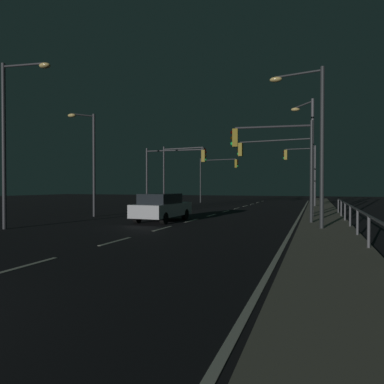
{
  "coord_description": "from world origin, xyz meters",
  "views": [
    {
      "loc": [
        6.73,
        -1.59,
        1.96
      ],
      "look_at": [
        -1.47,
        21.13,
        1.59
      ],
      "focal_mm": 32.18,
      "sensor_mm": 36.0,
      "label": 1
    }
  ],
  "objects_px": {
    "traffic_light_far_right": "(217,171)",
    "street_lamp_across_street": "(312,131)",
    "street_lamp_median": "(11,129)",
    "street_lamp_mid_block": "(90,155)",
    "traffic_light_near_right": "(173,165)",
    "traffic_light_far_left": "(275,151)",
    "traffic_light_overhead_east": "(181,164)",
    "street_lamp_corner": "(309,146)",
    "car": "(162,207)",
    "traffic_light_mid_right": "(302,164)",
    "traffic_light_mid_left": "(277,158)"
  },
  "relations": [
    {
      "from": "traffic_light_near_right",
      "to": "traffic_light_overhead_east",
      "type": "xyz_separation_m",
      "value": [
        -0.44,
        2.95,
        0.28
      ]
    },
    {
      "from": "car",
      "to": "traffic_light_mid_right",
      "type": "height_order",
      "value": "traffic_light_mid_right"
    },
    {
      "from": "traffic_light_mid_left",
      "to": "traffic_light_far_right",
      "type": "distance_m",
      "value": 17.52
    },
    {
      "from": "traffic_light_far_left",
      "to": "traffic_light_far_right",
      "type": "distance_m",
      "value": 23.35
    },
    {
      "from": "traffic_light_overhead_east",
      "to": "street_lamp_median",
      "type": "bearing_deg",
      "value": -95.62
    },
    {
      "from": "traffic_light_near_right",
      "to": "street_lamp_across_street",
      "type": "height_order",
      "value": "street_lamp_across_street"
    },
    {
      "from": "traffic_light_far_right",
      "to": "street_lamp_mid_block",
      "type": "height_order",
      "value": "street_lamp_mid_block"
    },
    {
      "from": "traffic_light_near_right",
      "to": "traffic_light_far_right",
      "type": "relative_size",
      "value": 0.96
    },
    {
      "from": "street_lamp_median",
      "to": "traffic_light_mid_right",
      "type": "bearing_deg",
      "value": 62.15
    },
    {
      "from": "street_lamp_mid_block",
      "to": "car",
      "type": "bearing_deg",
      "value": -11.8
    },
    {
      "from": "street_lamp_corner",
      "to": "traffic_light_far_left",
      "type": "bearing_deg",
      "value": -111.59
    },
    {
      "from": "traffic_light_mid_right",
      "to": "street_lamp_median",
      "type": "bearing_deg",
      "value": -117.85
    },
    {
      "from": "street_lamp_across_street",
      "to": "street_lamp_mid_block",
      "type": "distance_m",
      "value": 13.95
    },
    {
      "from": "traffic_light_mid_right",
      "to": "street_lamp_median",
      "type": "distance_m",
      "value": 25.33
    },
    {
      "from": "traffic_light_near_right",
      "to": "traffic_light_far_right",
      "type": "distance_m",
      "value": 13.8
    },
    {
      "from": "traffic_light_mid_right",
      "to": "street_lamp_median",
      "type": "xyz_separation_m",
      "value": [
        -11.83,
        -22.39,
        0.52
      ]
    },
    {
      "from": "car",
      "to": "street_lamp_across_street",
      "type": "height_order",
      "value": "street_lamp_across_street"
    },
    {
      "from": "street_lamp_corner",
      "to": "street_lamp_across_street",
      "type": "bearing_deg",
      "value": -87.58
    },
    {
      "from": "traffic_light_far_left",
      "to": "traffic_light_mid_left",
      "type": "bearing_deg",
      "value": 94.75
    },
    {
      "from": "traffic_light_overhead_east",
      "to": "traffic_light_near_right",
      "type": "bearing_deg",
      "value": -81.42
    },
    {
      "from": "traffic_light_near_right",
      "to": "street_lamp_corner",
      "type": "xyz_separation_m",
      "value": [
        10.6,
        -3.61,
        0.74
      ]
    },
    {
      "from": "car",
      "to": "traffic_light_near_right",
      "type": "distance_m",
      "value": 9.31
    },
    {
      "from": "traffic_light_near_right",
      "to": "street_lamp_median",
      "type": "relative_size",
      "value": 0.69
    },
    {
      "from": "car",
      "to": "street_lamp_corner",
      "type": "relative_size",
      "value": 0.62
    },
    {
      "from": "traffic_light_near_right",
      "to": "traffic_light_overhead_east",
      "type": "height_order",
      "value": "traffic_light_overhead_east"
    },
    {
      "from": "traffic_light_far_left",
      "to": "street_lamp_mid_block",
      "type": "bearing_deg",
      "value": 177.59
    },
    {
      "from": "traffic_light_mid_right",
      "to": "traffic_light_far_left",
      "type": "relative_size",
      "value": 1.1
    },
    {
      "from": "traffic_light_overhead_east",
      "to": "traffic_light_far_right",
      "type": "relative_size",
      "value": 1.04
    },
    {
      "from": "traffic_light_mid_right",
      "to": "street_lamp_mid_block",
      "type": "bearing_deg",
      "value": -128.73
    },
    {
      "from": "street_lamp_median",
      "to": "street_lamp_mid_block",
      "type": "distance_m",
      "value": 6.81
    },
    {
      "from": "traffic_light_near_right",
      "to": "traffic_light_far_right",
      "type": "height_order",
      "value": "traffic_light_far_right"
    },
    {
      "from": "street_lamp_across_street",
      "to": "traffic_light_mid_left",
      "type": "bearing_deg",
      "value": 105.86
    },
    {
      "from": "traffic_light_far_right",
      "to": "street_lamp_mid_block",
      "type": "distance_m",
      "value": 21.14
    },
    {
      "from": "street_lamp_across_street",
      "to": "street_lamp_median",
      "type": "xyz_separation_m",
      "value": [
        -12.97,
        -4.08,
        0.18
      ]
    },
    {
      "from": "traffic_light_near_right",
      "to": "traffic_light_mid_right",
      "type": "distance_m",
      "value": 12.9
    },
    {
      "from": "traffic_light_mid_right",
      "to": "street_lamp_corner",
      "type": "bearing_deg",
      "value": -85.85
    },
    {
      "from": "traffic_light_near_right",
      "to": "street_lamp_across_street",
      "type": "distance_m",
      "value": 14.68
    },
    {
      "from": "traffic_light_mid_left",
      "to": "traffic_light_overhead_east",
      "type": "relative_size",
      "value": 0.93
    },
    {
      "from": "car",
      "to": "traffic_light_far_right",
      "type": "bearing_deg",
      "value": 97.85
    },
    {
      "from": "traffic_light_far_right",
      "to": "traffic_light_overhead_east",
      "type": "bearing_deg",
      "value": -91.39
    },
    {
      "from": "street_lamp_corner",
      "to": "street_lamp_median",
      "type": "height_order",
      "value": "street_lamp_median"
    },
    {
      "from": "traffic_light_overhead_east",
      "to": "traffic_light_far_right",
      "type": "xyz_separation_m",
      "value": [
        0.26,
        10.85,
        -0.12
      ]
    },
    {
      "from": "traffic_light_near_right",
      "to": "traffic_light_far_left",
      "type": "xyz_separation_m",
      "value": [
        9.0,
        -7.68,
        0.09
      ]
    },
    {
      "from": "traffic_light_far_right",
      "to": "street_lamp_across_street",
      "type": "bearing_deg",
      "value": -64.95
    },
    {
      "from": "traffic_light_mid_right",
      "to": "street_lamp_across_street",
      "type": "height_order",
      "value": "street_lamp_across_street"
    },
    {
      "from": "traffic_light_mid_right",
      "to": "traffic_light_far_right",
      "type": "relative_size",
      "value": 1.05
    },
    {
      "from": "traffic_light_near_right",
      "to": "traffic_light_far_right",
      "type": "bearing_deg",
      "value": 90.75
    },
    {
      "from": "traffic_light_mid_left",
      "to": "traffic_light_mid_right",
      "type": "distance_m",
      "value": 9.97
    },
    {
      "from": "traffic_light_mid_right",
      "to": "traffic_light_far_left",
      "type": "height_order",
      "value": "traffic_light_mid_right"
    },
    {
      "from": "traffic_light_overhead_east",
      "to": "street_lamp_corner",
      "type": "relative_size",
      "value": 0.79
    }
  ]
}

